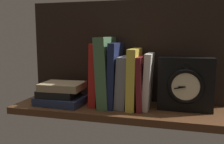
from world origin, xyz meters
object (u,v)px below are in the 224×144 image
book_gray_chess (124,82)px  book_green_romantic (107,71)px  book_maroon_dawkins (142,82)px  book_red_requiem (97,74)px  book_white_catcher (148,81)px  framed_clock (185,84)px  book_navy_bierce (116,75)px  book_yellow_seinlanguage (134,78)px  book_stack_side (61,94)px

book_gray_chess → book_green_romantic: bearing=180.0°
book_green_romantic → book_maroon_dawkins: bearing=0.0°
book_red_requiem → book_white_catcher: size_ratio=1.17×
book_white_catcher → framed_clock: bearing=1.4°
book_navy_bierce → book_gray_chess: size_ratio=1.26×
book_maroon_dawkins → book_white_catcher: size_ratio=0.95×
book_red_requiem → book_yellow_seinlanguage: 14.31cm
book_red_requiem → book_white_catcher: (19.39, 0.00, -1.66)cm
book_gray_chess → book_maroon_dawkins: bearing=0.0°
book_yellow_seinlanguage → book_stack_side: 29.05cm
book_navy_bierce → book_yellow_seinlanguage: 7.17cm
book_navy_bierce → framed_clock: 25.32cm
book_gray_chess → book_stack_side: 25.14cm
book_gray_chess → book_stack_side: size_ratio=1.00×
book_green_romantic → book_yellow_seinlanguage: (10.58, 0.00, -2.06)cm
book_red_requiem → book_stack_side: bearing=-165.8°
book_red_requiem → book_stack_side: size_ratio=1.24×
book_maroon_dawkins → book_stack_side: 31.45cm
book_green_romantic → book_gray_chess: bearing=0.0°
book_yellow_seinlanguage → book_green_romantic: bearing=180.0°
book_green_romantic → framed_clock: book_green_romantic is taller
book_navy_bierce → book_stack_side: (-20.92, -3.47, -7.88)cm
book_gray_chess → book_navy_bierce: bearing=180.0°
book_red_requiem → book_gray_chess: bearing=0.0°
book_green_romantic → book_navy_bierce: (3.48, 0.00, -1.04)cm
book_red_requiem → book_yellow_seinlanguage: size_ratio=1.08×
framed_clock → book_stack_side: 46.59cm
book_stack_side → book_gray_chess: bearing=8.1°
book_navy_bierce → book_yellow_seinlanguage: (7.10, 0.00, -1.02)cm
book_stack_side → book_red_requiem: bearing=14.2°
book_red_requiem → book_maroon_dawkins: book_red_requiem is taller
book_white_catcher → book_red_requiem: bearing=180.0°
book_maroon_dawkins → book_stack_side: (-30.77, -3.47, -5.53)cm
book_maroon_dawkins → book_white_catcher: bearing=-0.0°
book_green_romantic → book_white_catcher: bearing=-0.0°
book_maroon_dawkins → framed_clock: 15.35cm
book_yellow_seinlanguage → framed_clock: book_yellow_seinlanguage is taller
framed_clock → book_green_romantic: bearing=-179.4°
book_navy_bierce → book_maroon_dawkins: size_ratio=1.25×
book_green_romantic → book_maroon_dawkins: book_green_romantic is taller
book_gray_chess → book_white_catcher: 8.85cm
book_navy_bierce → book_stack_side: bearing=-170.6°
book_red_requiem → framed_clock: 32.47cm
book_green_romantic → book_gray_chess: (6.87, 0.00, -3.51)cm
book_gray_chess → book_white_catcher: bearing=-0.0°
book_red_requiem → book_stack_side: book_red_requiem is taller
book_stack_side → framed_clock: bearing=4.7°
book_white_catcher → book_stack_side: 33.85cm
book_maroon_dawkins → book_stack_side: bearing=-173.6°
book_green_romantic → framed_clock: size_ratio=1.37×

